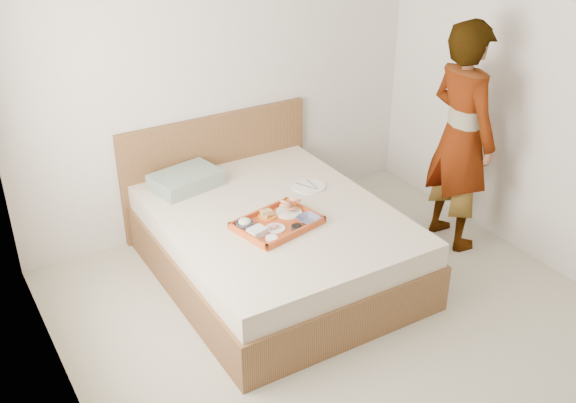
# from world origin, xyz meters

# --- Properties ---
(ground) EXTENTS (3.50, 4.00, 0.01)m
(ground) POSITION_xyz_m (0.00, 0.00, 0.00)
(ground) COLOR beige
(ground) RESTS_ON ground
(wall_back) EXTENTS (3.50, 0.01, 2.60)m
(wall_back) POSITION_xyz_m (0.00, 2.00, 1.30)
(wall_back) COLOR silver
(wall_back) RESTS_ON ground
(wall_left) EXTENTS (0.01, 4.00, 2.60)m
(wall_left) POSITION_xyz_m (-1.75, 0.00, 1.30)
(wall_left) COLOR silver
(wall_left) RESTS_ON ground
(bed) EXTENTS (1.65, 2.00, 0.53)m
(bed) POSITION_xyz_m (-0.10, 1.00, 0.27)
(bed) COLOR brown
(bed) RESTS_ON ground
(headboard) EXTENTS (1.65, 0.06, 0.95)m
(headboard) POSITION_xyz_m (-0.10, 1.97, 0.47)
(headboard) COLOR brown
(headboard) RESTS_ON ground
(pillow) EXTENTS (0.56, 0.43, 0.12)m
(pillow) POSITION_xyz_m (-0.49, 1.70, 0.59)
(pillow) COLOR gray
(pillow) RESTS_ON bed
(tray) EXTENTS (0.63, 0.51, 0.05)m
(tray) POSITION_xyz_m (-0.19, 0.82, 0.56)
(tray) COLOR #CC5414
(tray) RESTS_ON bed
(prawn_plate) EXTENTS (0.23, 0.23, 0.01)m
(prawn_plate) POSITION_xyz_m (-0.04, 0.92, 0.55)
(prawn_plate) COLOR white
(prawn_plate) RESTS_ON tray
(navy_bowl_big) EXTENTS (0.19, 0.19, 0.04)m
(navy_bowl_big) POSITION_xyz_m (0.01, 0.73, 0.56)
(navy_bowl_big) COLOR #192043
(navy_bowl_big) RESTS_ON tray
(sauce_dish) EXTENTS (0.10, 0.10, 0.03)m
(sauce_dish) POSITION_xyz_m (-0.11, 0.69, 0.56)
(sauce_dish) COLOR black
(sauce_dish) RESTS_ON tray
(meat_plate) EXTENTS (0.16, 0.16, 0.01)m
(meat_plate) POSITION_xyz_m (-0.23, 0.77, 0.55)
(meat_plate) COLOR white
(meat_plate) RESTS_ON tray
(bread_plate) EXTENTS (0.16, 0.16, 0.01)m
(bread_plate) POSITION_xyz_m (-0.20, 0.95, 0.55)
(bread_plate) COLOR orange
(bread_plate) RESTS_ON tray
(salad_bowl) EXTENTS (0.15, 0.15, 0.04)m
(salad_bowl) POSITION_xyz_m (-0.40, 0.90, 0.56)
(salad_bowl) COLOR #192043
(salad_bowl) RESTS_ON tray
(plastic_tub) EXTENTS (0.13, 0.12, 0.05)m
(plastic_tub) POSITION_xyz_m (-0.38, 0.76, 0.57)
(plastic_tub) COLOR silver
(plastic_tub) RESTS_ON tray
(cheese_round) EXTENTS (0.10, 0.10, 0.03)m
(cheese_round) POSITION_xyz_m (-0.33, 0.65, 0.56)
(cheese_round) COLOR white
(cheese_round) RESTS_ON tray
(dinner_plate) EXTENTS (0.29, 0.29, 0.01)m
(dinner_plate) POSITION_xyz_m (0.32, 1.22, 0.54)
(dinner_plate) COLOR white
(dinner_plate) RESTS_ON bed
(person) EXTENTS (0.47, 0.68, 1.80)m
(person) POSITION_xyz_m (1.38, 0.72, 0.90)
(person) COLOR beige
(person) RESTS_ON ground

